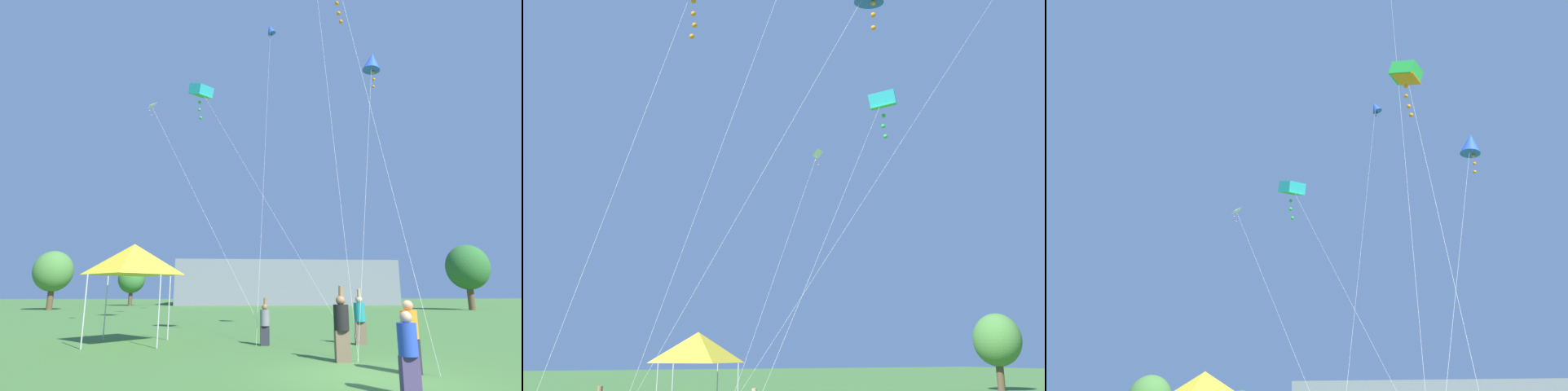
% 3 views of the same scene
% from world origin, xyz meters
% --- Properties ---
extents(festival_tent, '(2.84, 2.84, 3.74)m').
position_xyz_m(festival_tent, '(-7.05, 6.46, 3.14)').
color(festival_tent, '#B7B7BC').
rests_on(festival_tent, ground).
extents(kite_blue_diamond_0, '(4.19, 7.01, 13.89)m').
position_xyz_m(kite_blue_diamond_0, '(3.75, 8.12, 13.31)').
color(kite_blue_diamond_0, silver).
rests_on(kite_blue_diamond_0, ground).
extents(kite_white_delta_1, '(6.56, 7.30, 12.82)m').
position_xyz_m(kite_white_delta_1, '(-7.91, 12.36, 12.30)').
color(kite_white_delta_1, silver).
rests_on(kite_white_delta_1, ground).
extents(kite_cyan_box_2, '(7.26, 10.54, 15.37)m').
position_xyz_m(kite_cyan_box_2, '(-5.33, 14.72, 14.74)').
color(kite_cyan_box_2, silver).
rests_on(kite_cyan_box_2, ground).
extents(kite_green_box_3, '(1.42, 4.52, 14.51)m').
position_xyz_m(kite_green_box_3, '(0.80, 3.64, 14.00)').
color(kite_green_box_3, silver).
rests_on(kite_green_box_3, ground).
extents(kite_blue_diamond_5, '(3.00, 17.32, 25.58)m').
position_xyz_m(kite_blue_diamond_5, '(0.08, 22.12, 24.97)').
color(kite_blue_diamond_5, silver).
rests_on(kite_blue_diamond_5, ground).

